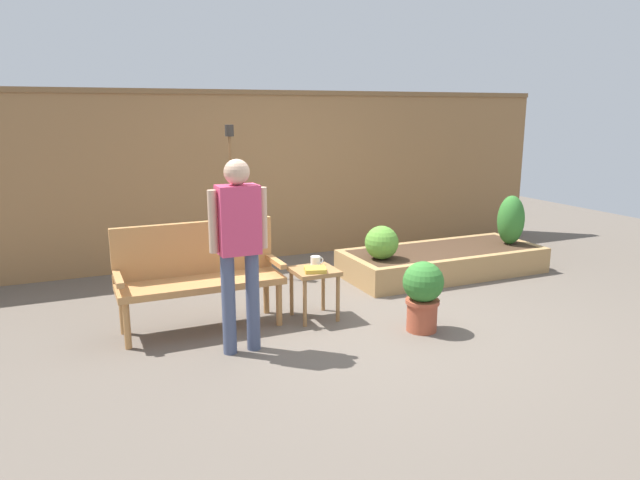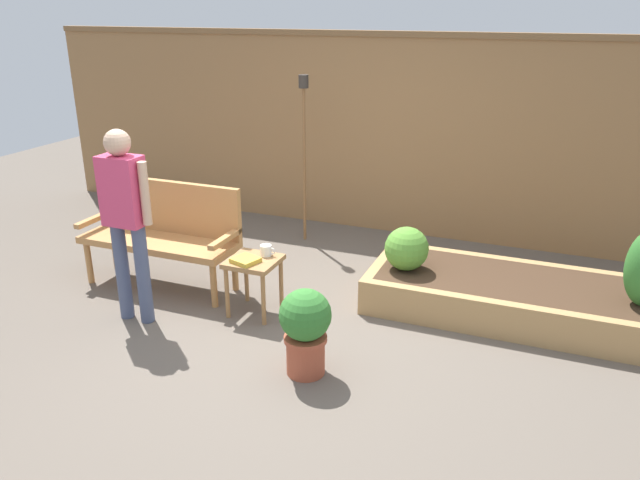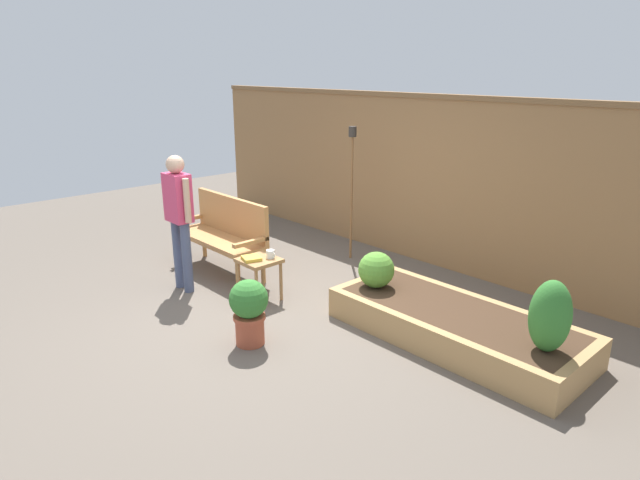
# 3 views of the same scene
# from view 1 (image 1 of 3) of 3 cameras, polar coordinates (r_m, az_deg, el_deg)

# --- Properties ---
(ground_plane) EXTENTS (14.00, 14.00, 0.00)m
(ground_plane) POSITION_cam_1_polar(r_m,az_deg,el_deg) (5.52, 3.96, -7.78)
(ground_plane) COLOR #60564C
(fence_back) EXTENTS (8.40, 0.14, 2.16)m
(fence_back) POSITION_cam_1_polar(r_m,az_deg,el_deg) (7.61, -5.15, 6.35)
(fence_back) COLOR olive
(fence_back) RESTS_ON ground_plane
(garden_bench) EXTENTS (1.44, 0.48, 0.94)m
(garden_bench) POSITION_cam_1_polar(r_m,az_deg,el_deg) (5.30, -11.84, -2.70)
(garden_bench) COLOR #B77F47
(garden_bench) RESTS_ON ground_plane
(side_table) EXTENTS (0.40, 0.40, 0.48)m
(side_table) POSITION_cam_1_polar(r_m,az_deg,el_deg) (5.42, -0.56, -3.70)
(side_table) COLOR #9E7042
(side_table) RESTS_ON ground_plane
(cup_on_table) EXTENTS (0.13, 0.09, 0.09)m
(cup_on_table) POSITION_cam_1_polar(r_m,az_deg,el_deg) (5.51, -0.42, -2.05)
(cup_on_table) COLOR white
(cup_on_table) RESTS_ON side_table
(book_on_table) EXTENTS (0.24, 0.23, 0.04)m
(book_on_table) POSITION_cam_1_polar(r_m,az_deg,el_deg) (5.31, -0.47, -2.91)
(book_on_table) COLOR gold
(book_on_table) RESTS_ON side_table
(potted_boxwood) EXTENTS (0.36, 0.36, 0.63)m
(potted_boxwood) POSITION_cam_1_polar(r_m,az_deg,el_deg) (5.21, 10.03, -5.05)
(potted_boxwood) COLOR #A84C33
(potted_boxwood) RESTS_ON ground_plane
(raised_planter_bed) EXTENTS (2.40, 1.00, 0.30)m
(raised_planter_bed) POSITION_cam_1_polar(r_m,az_deg,el_deg) (7.11, 11.90, -2.05)
(raised_planter_bed) COLOR #AD8451
(raised_planter_bed) RESTS_ON ground_plane
(shrub_near_bench) EXTENTS (0.37, 0.37, 0.37)m
(shrub_near_bench) POSITION_cam_1_polar(r_m,az_deg,el_deg) (6.46, 6.05, -0.26)
(shrub_near_bench) COLOR brown
(shrub_near_bench) RESTS_ON raised_planter_bed
(shrub_far_corner) EXTENTS (0.32, 0.32, 0.60)m
(shrub_far_corner) POSITION_cam_1_polar(r_m,az_deg,el_deg) (7.50, 18.17, 1.87)
(shrub_far_corner) COLOR brown
(shrub_far_corner) RESTS_ON raised_planter_bed
(tiki_torch) EXTENTS (0.10, 0.10, 1.75)m
(tiki_torch) POSITION_cam_1_polar(r_m,az_deg,el_deg) (6.79, -8.73, 6.38)
(tiki_torch) COLOR brown
(tiki_torch) RESTS_ON ground_plane
(person_by_bench) EXTENTS (0.47, 0.20, 1.56)m
(person_by_bench) POSITION_cam_1_polar(r_m,az_deg,el_deg) (4.59, -7.95, 0.06)
(person_by_bench) COLOR #475170
(person_by_bench) RESTS_ON ground_plane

